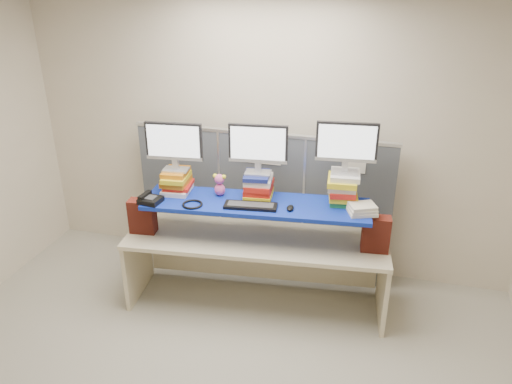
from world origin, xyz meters
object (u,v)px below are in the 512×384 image
(keyboard, at_px, (251,206))
(monitor_left, at_px, (174,144))
(desk, at_px, (256,251))
(monitor_right, at_px, (347,145))
(blue_board, at_px, (256,204))
(desk_phone, at_px, (150,199))
(monitor_center, at_px, (258,146))

(keyboard, bearing_deg, monitor_left, 161.91)
(desk, relative_size, monitor_right, 4.73)
(blue_board, relative_size, keyboard, 4.21)
(monitor_left, distance_m, desk_phone, 0.53)
(desk, distance_m, monitor_center, 0.99)
(monitor_right, relative_size, keyboard, 1.09)
(desk, xyz_separation_m, keyboard, (-0.02, -0.10, 0.52))
(monitor_center, distance_m, desk_phone, 1.06)
(monitor_right, bearing_deg, desk, -170.98)
(monitor_right, distance_m, desk_phone, 1.76)
(desk, height_order, monitor_right, monitor_right)
(blue_board, bearing_deg, monitor_left, 171.07)
(desk, distance_m, monitor_left, 1.23)
(monitor_right, height_order, desk_phone, monitor_right)
(monitor_right, bearing_deg, monitor_left, 180.00)
(blue_board, xyz_separation_m, monitor_left, (-0.76, 0.04, 0.48))
(monitor_center, height_order, desk_phone, monitor_center)
(monitor_left, xyz_separation_m, desk_phone, (-0.14, -0.28, -0.43))
(keyboard, bearing_deg, blue_board, 72.06)
(desk, distance_m, desk_phone, 1.07)
(monitor_left, relative_size, keyboard, 1.09)
(desk, bearing_deg, monitor_center, 90.35)
(blue_board, bearing_deg, monitor_center, 90.35)
(monitor_center, bearing_deg, desk_phone, -163.81)
(monitor_right, bearing_deg, keyboard, -164.18)
(desk, bearing_deg, blue_board, 174.03)
(monitor_left, height_order, monitor_center, monitor_center)
(keyboard, height_order, desk_phone, desk_phone)
(keyboard, bearing_deg, monitor_right, 14.66)
(monitor_right, bearing_deg, monitor_center, -180.00)
(monitor_left, bearing_deg, monitor_right, -0.00)
(blue_board, bearing_deg, desk_phone, -170.84)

